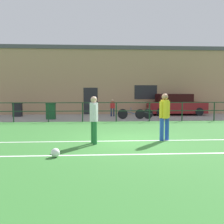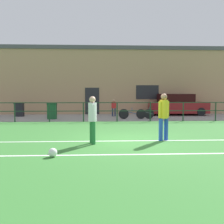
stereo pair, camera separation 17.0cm
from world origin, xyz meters
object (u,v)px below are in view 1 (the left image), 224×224
at_px(player_winger, 94,117).
at_px(trash_bin_0, 17,110).
at_px(soccer_ball_match, 55,153).
at_px(trash_bin_1, 51,111).
at_px(spectator_child, 113,107).
at_px(parked_car_red, 176,105).
at_px(bicycle_parked_0, 152,114).
at_px(player_striker, 165,114).
at_px(bicycle_parked_1, 135,114).

xyz_separation_m(player_winger, trash_bin_0, (-5.49, 9.87, -0.39)).
height_order(soccer_ball_match, trash_bin_1, trash_bin_1).
distance_m(spectator_child, trash_bin_1, 4.40).
distance_m(spectator_child, parked_car_red, 4.95).
bearing_deg(bicycle_parked_0, trash_bin_0, 166.86).
distance_m(spectator_child, trash_bin_0, 6.75).
bearing_deg(parked_car_red, spectator_child, -170.07).
bearing_deg(trash_bin_1, player_striker, -54.49).
distance_m(spectator_child, bicycle_parked_1, 2.34).
relative_size(parked_car_red, bicycle_parked_1, 1.84).
height_order(spectator_child, trash_bin_1, spectator_child).
bearing_deg(soccer_ball_match, parked_car_red, 59.64).
bearing_deg(soccer_ball_match, spectator_child, 78.66).
height_order(player_winger, spectator_child, player_winger).
bearing_deg(soccer_ball_match, trash_bin_0, 111.05).
bearing_deg(bicycle_parked_1, trash_bin_1, 177.49).
height_order(player_winger, parked_car_red, parked_car_red).
relative_size(soccer_ball_match, trash_bin_1, 0.23).
relative_size(player_winger, soccer_ball_match, 6.69).
xyz_separation_m(spectator_child, trash_bin_0, (-6.75, 0.24, -0.20)).
bearing_deg(player_winger, spectator_child, -23.00).
bearing_deg(bicycle_parked_0, bicycle_parked_1, 179.03).
height_order(parked_car_red, trash_bin_0, parked_car_red).
height_order(bicycle_parked_0, trash_bin_0, trash_bin_0).
distance_m(soccer_ball_match, parked_car_red, 14.17).
bearing_deg(trash_bin_1, spectator_child, 21.91).
height_order(player_winger, soccer_ball_match, player_winger).
height_order(bicycle_parked_1, trash_bin_0, trash_bin_0).
relative_size(player_striker, trash_bin_1, 1.65).
bearing_deg(player_striker, parked_car_red, 42.94).
xyz_separation_m(spectator_child, bicycle_parked_1, (1.35, -1.88, -0.35)).
xyz_separation_m(player_striker, player_winger, (-2.54, -0.47, -0.05)).
relative_size(spectator_child, trash_bin_0, 1.24).
xyz_separation_m(soccer_ball_match, parked_car_red, (7.15, 12.22, 0.66)).
height_order(player_striker, spectator_child, player_striker).
xyz_separation_m(parked_car_red, trash_bin_1, (-8.95, -2.49, -0.24)).
bearing_deg(player_winger, trash_bin_1, 3.90).
bearing_deg(bicycle_parked_1, parked_car_red, 37.78).
distance_m(player_winger, parked_car_red, 12.14).
relative_size(spectator_child, bicycle_parked_0, 0.56).
height_order(bicycle_parked_0, trash_bin_1, trash_bin_1).
bearing_deg(player_striker, bicycle_parked_0, 53.71).
bearing_deg(parked_car_red, trash_bin_0, -177.00).
distance_m(player_striker, bicycle_parked_1, 7.30).
distance_m(soccer_ball_match, bicycle_parked_0, 10.57).
distance_m(bicycle_parked_1, trash_bin_1, 5.44).
height_order(player_striker, player_winger, player_striker).
xyz_separation_m(spectator_child, trash_bin_1, (-4.08, -1.64, -0.18)).
relative_size(player_striker, parked_car_red, 0.40).
relative_size(spectator_child, parked_car_red, 0.29).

